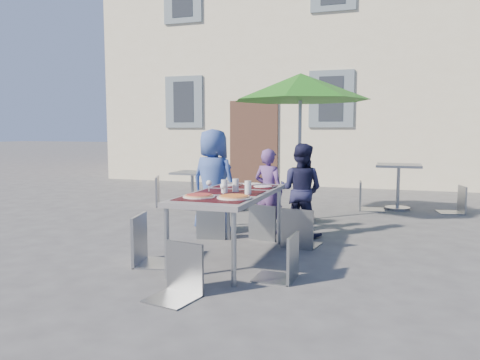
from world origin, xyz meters
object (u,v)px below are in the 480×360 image
(chair_2, at_px, (300,204))
(child_0, at_px, (214,181))
(cafe_table_0, at_px, (192,185))
(bg_chair_r_0, at_px, (236,182))
(bg_chair_l_1, at_px, (367,178))
(bg_chair_r_1, at_px, (457,183))
(child_1, at_px, (269,191))
(chair_4, at_px, (284,229))
(cafe_table_1, at_px, (398,177))
(patio_umbrella, at_px, (300,89))
(chair_5, at_px, (178,239))
(chair_3, at_px, (148,209))
(pizza_near_right, at_px, (234,197))
(pizza_near_left, at_px, (199,196))
(child_2, at_px, (301,190))
(chair_1, at_px, (266,201))
(chair_0, at_px, (212,200))
(dining_table, at_px, (230,197))

(chair_2, bearing_deg, child_0, 160.16)
(child_0, distance_m, cafe_table_0, 2.04)
(bg_chair_r_0, distance_m, bg_chair_l_1, 2.34)
(chair_2, bearing_deg, bg_chair_r_1, 56.81)
(child_1, height_order, chair_4, child_1)
(chair_2, distance_m, cafe_table_1, 3.47)
(patio_umbrella, xyz_separation_m, bg_chair_r_1, (2.46, 1.50, -1.54))
(child_1, relative_size, chair_5, 1.36)
(bg_chair_r_0, distance_m, cafe_table_1, 2.92)
(chair_3, xyz_separation_m, bg_chair_r_0, (-0.22, 3.52, -0.09))
(chair_2, bearing_deg, pizza_near_right, -109.63)
(chair_4, distance_m, bg_chair_r_1, 4.93)
(pizza_near_left, relative_size, cafe_table_1, 0.40)
(bg_chair_r_1, bearing_deg, cafe_table_0, -167.08)
(child_2, bearing_deg, chair_1, 50.43)
(pizza_near_right, distance_m, child_2, 1.86)
(chair_4, bearing_deg, chair_2, 94.50)
(child_1, distance_m, child_2, 0.47)
(bg_chair_l_1, bearing_deg, chair_4, -96.53)
(child_0, bearing_deg, patio_umbrella, -115.37)
(child_0, relative_size, chair_1, 1.64)
(pizza_near_left, bearing_deg, chair_3, 177.98)
(chair_5, xyz_separation_m, cafe_table_1, (1.80, 5.30, 0.09))
(chair_2, distance_m, cafe_table_0, 3.25)
(chair_3, bearing_deg, cafe_table_1, 60.65)
(pizza_near_right, xyz_separation_m, bg_chair_l_1, (1.03, 4.27, -0.20))
(chair_2, height_order, bg_chair_l_1, bg_chair_l_1)
(chair_0, xyz_separation_m, chair_4, (1.30, -1.41, -0.01))
(patio_umbrella, relative_size, cafe_table_0, 3.40)
(chair_5, bearing_deg, cafe_table_1, 71.25)
(child_1, relative_size, chair_4, 1.38)
(cafe_table_0, bearing_deg, pizza_near_right, -59.59)
(child_1, height_order, chair_0, child_1)
(chair_4, bearing_deg, cafe_table_0, 125.93)
(chair_4, height_order, cafe_table_1, chair_4)
(chair_4, bearing_deg, child_2, 96.37)
(chair_2, xyz_separation_m, chair_4, (0.10, -1.29, -0.05))
(chair_2, relative_size, chair_3, 0.91)
(chair_2, bearing_deg, patio_umbrella, 101.64)
(cafe_table_0, bearing_deg, cafe_table_1, 17.19)
(dining_table, height_order, chair_2, chair_2)
(pizza_near_right, relative_size, bg_chair_r_0, 0.40)
(pizza_near_left, distance_m, pizza_near_right, 0.37)
(child_0, bearing_deg, bg_chair_r_0, -68.55)
(pizza_near_right, distance_m, patio_umbrella, 3.20)
(chair_4, bearing_deg, chair_3, 177.35)
(dining_table, height_order, child_1, child_1)
(pizza_near_left, distance_m, chair_3, 0.62)
(chair_5, bearing_deg, pizza_near_left, 100.05)
(pizza_near_right, height_order, chair_3, chair_3)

